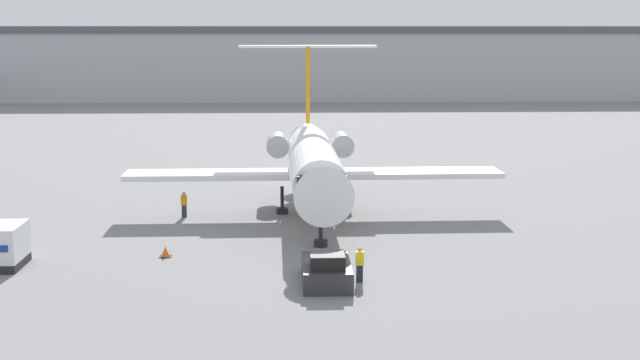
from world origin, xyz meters
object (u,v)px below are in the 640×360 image
luggage_cart (4,246)px  traffic_cone_left (165,252)px  pushback_tug (326,271)px  worker_by_wing (184,204)px  airplane_main (314,162)px  worker_near_tug (360,263)px

luggage_cart → traffic_cone_left: 8.40m
pushback_tug → luggage_cart: bearing=167.4°
worker_by_wing → pushback_tug: bearing=-61.5°
airplane_main → worker_by_wing: bearing=-178.2°
worker_by_wing → airplane_main: bearing=1.8°
airplane_main → luggage_cart: airplane_main is taller
luggage_cart → worker_near_tug: 18.78m
worker_near_tug → traffic_cone_left: 11.63m
pushback_tug → airplane_main: bearing=90.2°
worker_near_tug → worker_by_wing: worker_near_tug is taller
luggage_cart → worker_near_tug: size_ratio=1.72×
airplane_main → worker_near_tug: airplane_main is taller
luggage_cart → pushback_tug: bearing=-12.6°
luggage_cart → traffic_cone_left: bearing=12.6°
worker_by_wing → luggage_cart: bearing=-122.9°
airplane_main → worker_near_tug: (1.72, -16.24, -2.68)m
traffic_cone_left → airplane_main: bearing=51.7°
worker_near_tug → worker_by_wing: size_ratio=1.04×
pushback_tug → luggage_cart: luggage_cart is taller
luggage_cart → worker_near_tug: luggage_cart is taller
worker_by_wing → traffic_cone_left: bearing=-89.3°
airplane_main → traffic_cone_left: airplane_main is taller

